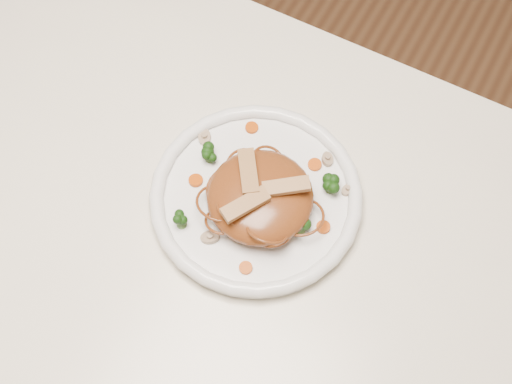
% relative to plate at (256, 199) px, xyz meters
% --- Properties ---
extents(ground, '(4.00, 4.00, 0.00)m').
position_rel_plate_xyz_m(ground, '(-0.07, -0.09, -0.76)').
color(ground, '#4C2D1A').
rests_on(ground, ground).
extents(table, '(1.20, 0.80, 0.75)m').
position_rel_plate_xyz_m(table, '(-0.07, -0.09, -0.11)').
color(table, beige).
rests_on(table, ground).
extents(plate, '(0.36, 0.36, 0.02)m').
position_rel_plate_xyz_m(plate, '(0.00, 0.00, 0.00)').
color(plate, white).
rests_on(plate, table).
extents(noodle_mound, '(0.15, 0.15, 0.05)m').
position_rel_plate_xyz_m(noodle_mound, '(0.01, -0.01, 0.03)').
color(noodle_mound, brown).
rests_on(noodle_mound, plate).
extents(chicken_a, '(0.06, 0.05, 0.01)m').
position_rel_plate_xyz_m(chicken_a, '(0.04, 0.01, 0.06)').
color(chicken_a, tan).
rests_on(chicken_a, noodle_mound).
extents(chicken_b, '(0.06, 0.07, 0.01)m').
position_rel_plate_xyz_m(chicken_b, '(-0.01, 0.00, 0.06)').
color(chicken_b, tan).
rests_on(chicken_b, noodle_mound).
extents(chicken_c, '(0.05, 0.07, 0.01)m').
position_rel_plate_xyz_m(chicken_c, '(0.01, -0.04, 0.06)').
color(chicken_c, tan).
rests_on(chicken_c, noodle_mound).
extents(broccoli_0, '(0.03, 0.03, 0.03)m').
position_rel_plate_xyz_m(broccoli_0, '(0.08, 0.06, 0.02)').
color(broccoli_0, '#18380B').
rests_on(broccoli_0, plate).
extents(broccoli_1, '(0.03, 0.03, 0.03)m').
position_rel_plate_xyz_m(broccoli_1, '(-0.08, 0.02, 0.02)').
color(broccoli_1, '#18380B').
rests_on(broccoli_1, plate).
extents(broccoli_2, '(0.03, 0.03, 0.03)m').
position_rel_plate_xyz_m(broccoli_2, '(-0.07, -0.08, 0.02)').
color(broccoli_2, '#18380B').
rests_on(broccoli_2, plate).
extents(broccoli_3, '(0.03, 0.03, 0.03)m').
position_rel_plate_xyz_m(broccoli_3, '(0.08, -0.02, 0.02)').
color(broccoli_3, '#18380B').
rests_on(broccoli_3, plate).
extents(carrot_0, '(0.02, 0.02, 0.00)m').
position_rel_plate_xyz_m(carrot_0, '(0.05, 0.08, 0.01)').
color(carrot_0, '#BA4106').
rests_on(carrot_0, plate).
extents(carrot_1, '(0.02, 0.02, 0.00)m').
position_rel_plate_xyz_m(carrot_1, '(-0.08, -0.02, 0.01)').
color(carrot_1, '#BA4106').
rests_on(carrot_1, plate).
extents(carrot_2, '(0.02, 0.02, 0.00)m').
position_rel_plate_xyz_m(carrot_2, '(0.10, 0.00, 0.01)').
color(carrot_2, '#BA4106').
rests_on(carrot_2, plate).
extents(carrot_3, '(0.02, 0.02, 0.00)m').
position_rel_plate_xyz_m(carrot_3, '(-0.06, 0.09, 0.01)').
color(carrot_3, '#BA4106').
rests_on(carrot_3, plate).
extents(carrot_4, '(0.02, 0.02, 0.00)m').
position_rel_plate_xyz_m(carrot_4, '(0.04, -0.10, 0.01)').
color(carrot_4, '#BA4106').
rests_on(carrot_4, plate).
extents(mushroom_0, '(0.04, 0.04, 0.01)m').
position_rel_plate_xyz_m(mushroom_0, '(-0.02, -0.08, 0.01)').
color(mushroom_0, tan).
rests_on(mushroom_0, plate).
extents(mushroom_1, '(0.03, 0.03, 0.01)m').
position_rel_plate_xyz_m(mushroom_1, '(0.11, 0.07, 0.01)').
color(mushroom_1, tan).
rests_on(mushroom_1, plate).
extents(mushroom_2, '(0.03, 0.03, 0.01)m').
position_rel_plate_xyz_m(mushroom_2, '(-0.11, 0.05, 0.01)').
color(mushroom_2, tan).
rests_on(mushroom_2, plate).
extents(mushroom_3, '(0.03, 0.03, 0.01)m').
position_rel_plate_xyz_m(mushroom_3, '(0.06, 0.10, 0.01)').
color(mushroom_3, tan).
rests_on(mushroom_3, plate).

